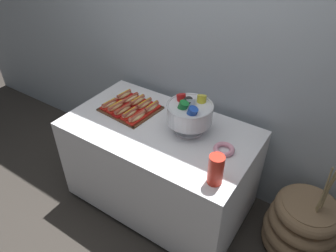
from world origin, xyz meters
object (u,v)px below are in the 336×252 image
(hot_dog_0, at_px, (110,104))
(hot_dog_2, at_px, (123,110))
(serving_tray, at_px, (131,109))
(cup_stack, at_px, (216,170))
(hot_dog_9, at_px, (151,108))
(buffet_table, at_px, (160,165))
(hot_dog_4, at_px, (137,117))
(hot_dog_6, at_px, (131,99))
(hot_dog_1, at_px, (116,107))
(floor_vase, at_px, (302,226))
(hot_dog_8, at_px, (144,104))
(punch_bowl, at_px, (190,113))
(hot_dog_3, at_px, (130,114))
(donut, at_px, (224,149))
(hot_dog_5, at_px, (124,95))
(hot_dog_7, at_px, (137,101))

(hot_dog_0, xyz_separation_m, hot_dog_2, (0.15, -0.01, 0.00))
(serving_tray, xyz_separation_m, cup_stack, (0.91, -0.34, 0.10))
(serving_tray, distance_m, hot_dog_9, 0.17)
(buffet_table, height_order, hot_dog_4, hot_dog_4)
(hot_dog_6, distance_m, cup_stack, 1.07)
(hot_dog_1, bearing_deg, hot_dog_2, -4.67)
(floor_vase, height_order, hot_dog_8, floor_vase)
(punch_bowl, bearing_deg, hot_dog_2, -169.68)
(serving_tray, relative_size, hot_dog_1, 2.58)
(hot_dog_0, distance_m, hot_dog_3, 0.23)
(hot_dog_4, bearing_deg, donut, 3.47)
(hot_dog_2, distance_m, hot_dog_6, 0.18)
(hot_dog_8, xyz_separation_m, punch_bowl, (0.45, -0.06, 0.12))
(hot_dog_1, xyz_separation_m, cup_stack, (0.99, -0.26, 0.06))
(serving_tray, height_order, hot_dog_3, hot_dog_3)
(hot_dog_1, xyz_separation_m, hot_dog_8, (0.16, 0.15, -0.00))
(hot_dog_6, height_order, hot_dog_8, hot_dog_8)
(hot_dog_2, height_order, donut, hot_dog_2)
(hot_dog_6, xyz_separation_m, hot_dog_9, (0.22, -0.02, 0.00))
(serving_tray, height_order, hot_dog_5, hot_dog_5)
(hot_dog_4, bearing_deg, serving_tray, 146.52)
(hot_dog_6, bearing_deg, hot_dog_0, -119.11)
(hot_dog_2, bearing_deg, hot_dog_9, 43.06)
(floor_vase, bearing_deg, hot_dog_6, -178.24)
(hot_dog_6, xyz_separation_m, hot_dog_8, (0.15, -0.01, 0.00))
(buffet_table, bearing_deg, punch_bowl, 23.11)
(hot_dog_8, bearing_deg, punch_bowl, -7.70)
(buffet_table, bearing_deg, floor_vase, 10.45)
(hot_dog_4, distance_m, hot_dog_8, 0.18)
(floor_vase, distance_m, hot_dog_1, 1.65)
(buffet_table, relative_size, hot_dog_6, 7.63)
(hot_dog_5, distance_m, hot_dog_9, 0.30)
(hot_dog_2, relative_size, hot_dog_8, 1.03)
(hot_dog_0, xyz_separation_m, hot_dog_1, (0.07, -0.01, 0.00))
(floor_vase, relative_size, serving_tray, 2.37)
(serving_tray, relative_size, hot_dog_6, 2.32)
(floor_vase, distance_m, hot_dog_2, 1.58)
(floor_vase, distance_m, hot_dog_0, 1.72)
(cup_stack, bearing_deg, hot_dog_5, 157.75)
(hot_dog_6, distance_m, hot_dog_7, 0.08)
(serving_tray, xyz_separation_m, hot_dog_3, (0.07, -0.09, 0.03))
(hot_dog_5, height_order, hot_dog_8, hot_dog_5)
(floor_vase, distance_m, hot_dog_9, 1.42)
(hot_dog_5, bearing_deg, hot_dog_4, -33.48)
(hot_dog_0, xyz_separation_m, donut, (1.00, 0.02, -0.02))
(buffet_table, xyz_separation_m, hot_dog_5, (-0.47, 0.17, 0.41))
(hot_dog_7, xyz_separation_m, donut, (0.83, -0.13, -0.02))
(floor_vase, xyz_separation_m, cup_stack, (-0.53, -0.47, 0.67))
(hot_dog_3, height_order, punch_bowl, punch_bowl)
(hot_dog_7, relative_size, donut, 1.17)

